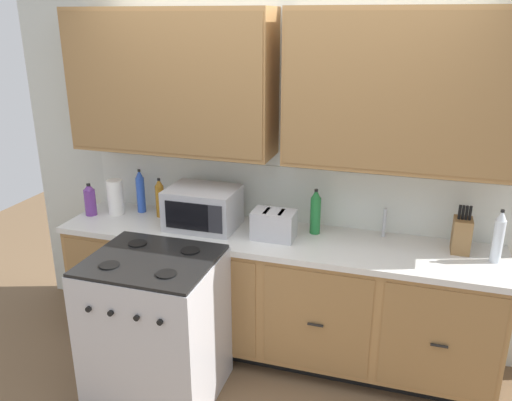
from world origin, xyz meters
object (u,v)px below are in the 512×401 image
stove_range (156,327)px  bottle_green (315,212)px  toaster (274,225)px  bottle_amber (160,198)px  bottle_violet (90,200)px  bottle_clear (498,237)px  bottle_blue (141,191)px  paper_towel_roll (116,197)px  microwave (203,208)px  knife_block (462,235)px

stove_range → bottle_green: (0.83, 0.76, 0.58)m
toaster → bottle_amber: bearing=171.2°
bottle_violet → bottle_clear: 2.77m
bottle_blue → bottle_violet: bearing=-152.5°
bottle_violet → bottle_blue: (0.33, 0.17, 0.04)m
paper_towel_roll → bottle_amber: 0.34m
bottle_violet → bottle_blue: bearing=27.5°
toaster → bottle_green: bearing=34.7°
bottle_violet → bottle_blue: size_ratio=0.73×
microwave → bottle_clear: bearing=0.3°
microwave → bottle_amber: bottle_amber is taller
toaster → bottle_amber: 0.91m
stove_range → toaster: bearing=45.4°
bottle_green → bottle_clear: size_ratio=0.94×
microwave → stove_range: bearing=-95.6°
bottle_amber → bottle_clear: bearing=-2.1°
paper_towel_roll → toaster: bearing=-4.2°
bottle_violet → microwave: bearing=2.1°
stove_range → paper_towel_roll: 1.10m
toaster → bottle_blue: bottle_blue is taller
microwave → bottle_blue: bearing=166.3°
bottle_green → bottle_blue: bottle_blue is taller
bottle_violet → bottle_clear: size_ratio=0.73×
stove_range → bottle_green: bearing=42.6°
bottle_amber → bottle_blue: 0.19m
stove_range → bottle_amber: (-0.31, 0.73, 0.57)m
stove_range → bottle_clear: bottle_clear is taller
knife_block → bottle_green: size_ratio=0.99×
bottle_amber → bottle_blue: bottle_blue is taller
bottle_violet → stove_range: bearing=-36.7°
stove_range → microwave: microwave is taller
microwave → knife_block: knife_block is taller
paper_towel_roll → bottle_blue: 0.19m
bottle_blue → microwave: bearing=-13.7°
toaster → paper_towel_roll: paper_towel_roll is taller
bottle_blue → bottle_clear: 2.45m
microwave → bottle_clear: (1.89, 0.01, 0.02)m
bottle_amber → bottle_blue: size_ratio=0.88×
bottle_green → bottle_blue: (-1.32, 0.02, 0.01)m
bottle_amber → bottle_green: bearing=1.4°
bottle_amber → paper_towel_roll: bearing=-171.9°
bottle_amber → bottle_blue: bearing=166.0°
knife_block → toaster: bearing=-173.1°
paper_towel_roll → stove_range: bearing=-46.5°
knife_block → bottle_clear: bearing=-23.3°
knife_block → bottle_clear: bottle_clear is taller
stove_range → toaster: toaster is taller
stove_range → bottle_amber: 0.98m
toaster → bottle_green: bottle_green is taller
stove_range → bottle_green: bottle_green is taller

